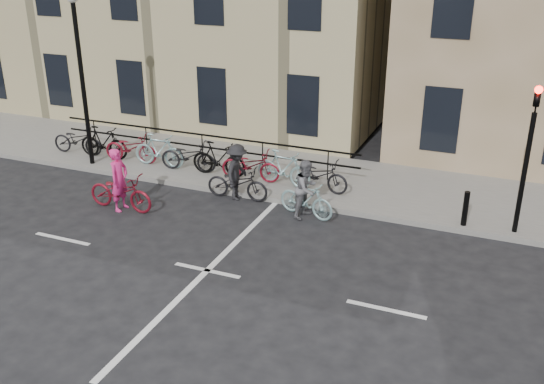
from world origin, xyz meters
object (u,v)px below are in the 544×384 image
at_px(cyclist_dark, 237,178).
at_px(cyclist_pink, 120,189).
at_px(traffic_light, 530,142).
at_px(lamp_post, 80,58).
at_px(cyclist_grey, 306,194).

bearing_deg(cyclist_dark, cyclist_pink, 122.84).
relative_size(traffic_light, lamp_post, 0.74).
height_order(traffic_light, lamp_post, lamp_post).
distance_m(lamp_post, cyclist_dark, 6.12).
bearing_deg(lamp_post, cyclist_dark, -5.30).
bearing_deg(traffic_light, cyclist_pink, -166.97).
xyz_separation_m(lamp_post, cyclist_pink, (2.80, -2.35, -2.89)).
xyz_separation_m(traffic_light, cyclist_grey, (-5.14, -0.81, -1.82)).
xyz_separation_m(cyclist_pink, cyclist_grey, (4.77, 1.48, 0.04)).
height_order(cyclist_grey, cyclist_dark, cyclist_dark).
distance_m(traffic_light, cyclist_grey, 5.51).
xyz_separation_m(lamp_post, cyclist_dark, (5.39, -0.50, -2.86)).
distance_m(traffic_light, cyclist_dark, 7.55).
bearing_deg(cyclist_grey, cyclist_dark, 94.29).
relative_size(lamp_post, cyclist_dark, 2.89).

